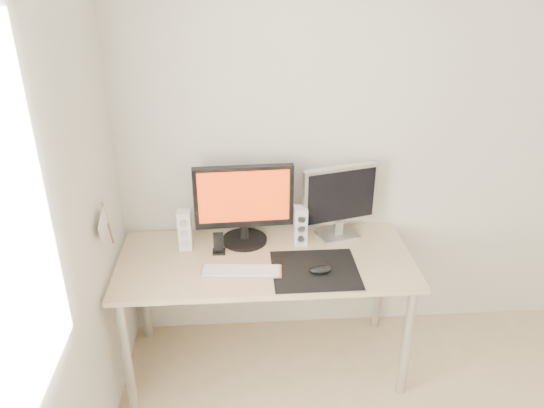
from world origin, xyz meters
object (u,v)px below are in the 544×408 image
speaker_right (300,226)px  phone_dock (219,247)px  desk (265,270)px  mouse (320,269)px  speaker_left (185,230)px  main_monitor (244,202)px  keyboard (241,271)px  second_monitor (340,199)px

speaker_right → phone_dock: 0.47m
desk → phone_dock: bearing=164.1°
desk → speaker_right: bearing=35.6°
mouse → speaker_right: speaker_right is taller
desk → speaker_left: speaker_left is taller
desk → speaker_right: 0.32m
phone_dock → speaker_left: bearing=159.7°
mouse → main_monitor: bearing=137.2°
main_monitor → phone_dock: size_ratio=4.41×
desk → phone_dock: 0.29m
desk → main_monitor: size_ratio=2.90×
keyboard → phone_dock: phone_dock is taller
desk → mouse: bearing=-31.5°
second_monitor → phone_dock: second_monitor is taller
main_monitor → speaker_left: size_ratio=2.43×
speaker_left → desk: bearing=-17.8°
keyboard → desk: bearing=44.1°
second_monitor → keyboard: size_ratio=1.04×
main_monitor → keyboard: size_ratio=1.29×
speaker_right → keyboard: bearing=-140.8°
main_monitor → desk: bearing=-59.8°
mouse → phone_dock: phone_dock is taller
speaker_left → keyboard: size_ratio=0.53×
mouse → speaker_right: (-0.07, 0.32, 0.09)m
desk → main_monitor: 0.40m
mouse → main_monitor: 0.57m
second_monitor → phone_dock: (-0.69, -0.15, -0.20)m
desk → second_monitor: bearing=26.5°
second_monitor → main_monitor: bearing=-176.6°
main_monitor → phone_dock: bearing=-142.2°
second_monitor → speaker_left: 0.89m
phone_dock → main_monitor: bearing=37.8°
speaker_left → speaker_right: (0.64, 0.01, 0.00)m
mouse → main_monitor: size_ratio=0.21×
desk → speaker_right: size_ratio=7.05×
second_monitor → speaker_left: bearing=-175.0°
speaker_right → phone_dock: speaker_right is taller
speaker_right → phone_dock: (-0.46, -0.08, -0.08)m
main_monitor → speaker_right: size_ratio=2.43×
second_monitor → keyboard: (-0.57, -0.35, -0.23)m
speaker_left → phone_dock: size_ratio=1.81×
desk → keyboard: 0.21m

